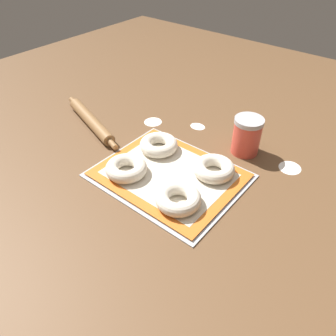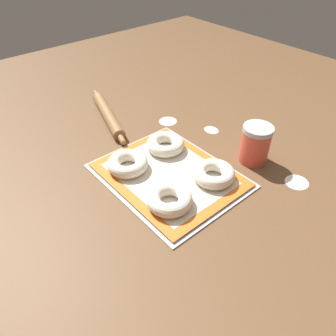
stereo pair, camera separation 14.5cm
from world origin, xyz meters
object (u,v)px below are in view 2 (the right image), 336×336
bagel_front_left (128,164)px  bagel_back_left (165,144)px  flour_canister (255,144)px  bagel_back_right (214,174)px  bagel_front_right (169,199)px  baking_tray (168,175)px  rolling_pin (108,114)px

bagel_front_left → bagel_back_left: same height
flour_canister → bagel_back_right: bearing=-93.5°
bagel_front_right → flour_canister: 0.37m
bagel_back_left → baking_tray: bearing=-36.7°
bagel_front_right → bagel_back_right: size_ratio=1.00×
baking_tray → flour_canister: bearing=65.3°
bagel_front_right → rolling_pin: bagel_front_right is taller
bagel_front_right → bagel_back_left: same height
bagel_front_left → bagel_back_left: (-0.00, 0.17, 0.00)m
bagel_back_left → bagel_back_right: size_ratio=1.00×
flour_canister → bagel_front_right: bearing=-92.4°
bagel_back_right → flour_canister: 0.19m
bagel_front_left → bagel_back_left: bearing=91.4°
baking_tray → bagel_back_right: (0.12, 0.09, 0.03)m
rolling_pin → flour_canister: bearing=22.3°
bagel_back_right → flour_canister: flour_canister is taller
flour_canister → rolling_pin: (-0.56, -0.23, -0.04)m
bagel_front_left → bagel_back_right: bearing=38.7°
baking_tray → bagel_back_right: size_ratio=3.41×
bagel_front_left → rolling_pin: (-0.33, 0.13, -0.01)m
bagel_front_right → bagel_back_right: bearing=88.6°
bagel_front_left → bagel_back_right: size_ratio=1.00×
bagel_front_right → flour_canister: bearing=87.6°
bagel_front_right → bagel_back_left: bearing=142.1°
bagel_front_left → bagel_front_right: 0.22m
bagel_back_right → flour_canister: size_ratio=1.00×
bagel_front_right → rolling_pin: 0.56m
bagel_front_left → bagel_front_right: (0.22, -0.00, 0.00)m
bagel_front_right → bagel_back_right: (0.00, 0.18, 0.00)m
baking_tray → flour_canister: (0.13, 0.28, 0.06)m
baking_tray → bagel_front_right: (0.11, -0.09, 0.03)m
baking_tray → rolling_pin: bearing=173.8°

